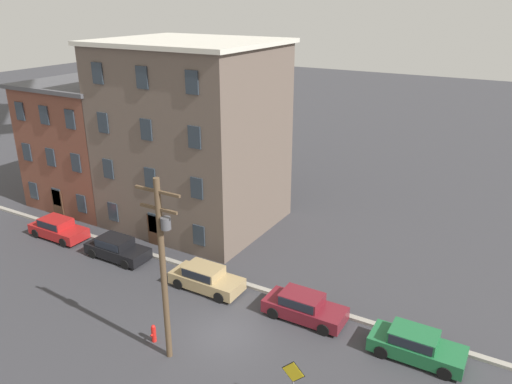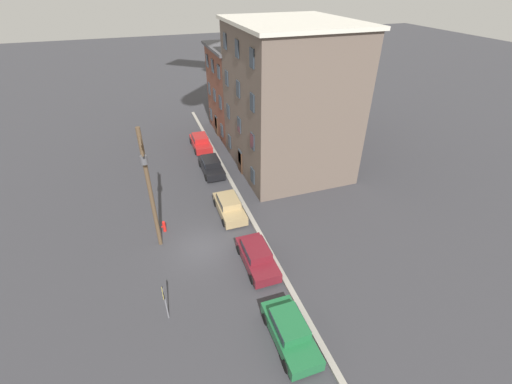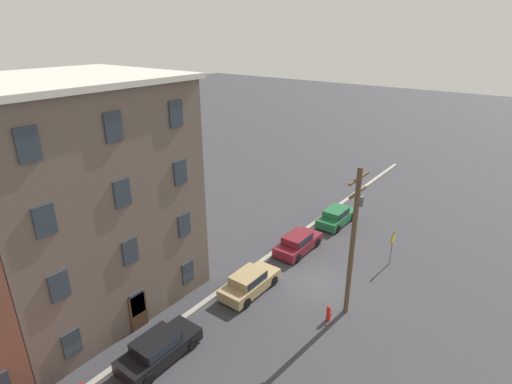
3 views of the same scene
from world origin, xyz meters
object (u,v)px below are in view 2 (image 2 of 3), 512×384
utility_pole (149,185)px  car_tan (229,206)px  car_black (211,165)px  car_green (290,330)px  caution_sign (164,297)px  car_red (201,142)px  fire_hydrant (164,226)px  car_maroon (257,256)px

utility_pole → car_tan: bearing=109.2°
car_black → car_green: bearing=-0.5°
car_black → caution_sign: bearing=-21.3°
car_red → fire_hydrant: bearing=-22.2°
car_tan → car_black: bearing=178.7°
car_red → utility_pole: bearing=-21.8°
caution_sign → utility_pole: (-6.64, 0.26, 3.34)m
car_green → car_tan: bearing=179.9°
car_maroon → fire_hydrant: size_ratio=4.58×
car_tan → utility_pole: 7.53m
car_tan → car_maroon: (6.25, 0.21, 0.00)m
caution_sign → car_green: bearing=59.6°
car_red → utility_pole: utility_pole is taller
car_red → car_black: 5.86m
car_red → car_black: same height
car_maroon → caution_sign: (2.41, -6.27, 1.03)m
car_maroon → car_green: same height
car_black → car_tan: 7.28m
car_black → car_maroon: size_ratio=1.00×
car_tan → car_maroon: bearing=2.0°
car_maroon → utility_pole: bearing=-125.1°
utility_pole → fire_hydrant: bearing=161.7°
car_maroon → fire_hydrant: (-5.64, -5.55, -0.27)m
car_tan → utility_pole: bearing=-70.8°
car_red → car_black: size_ratio=1.00×
car_tan → car_green: size_ratio=1.00×
car_green → car_black: bearing=179.5°
car_black → car_maroon: 13.53m
car_black → fire_hydrant: bearing=-34.9°
car_black → utility_pole: utility_pole is taller
car_red → caution_sign: 22.72m
car_black → car_red: bearing=178.9°
car_tan → fire_hydrant: (0.61, -5.34, -0.27)m
fire_hydrant → utility_pole: bearing=-18.3°
caution_sign → car_tan: bearing=145.0°
car_green → caution_sign: bearing=-120.4°
car_red → car_maroon: 19.39m
car_tan → car_maroon: 6.25m
caution_sign → utility_pole: size_ratio=0.29×
car_black → car_tan: (7.28, -0.16, 0.00)m
car_red → car_tan: bearing=-1.2°
car_green → car_red: bearing=179.4°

